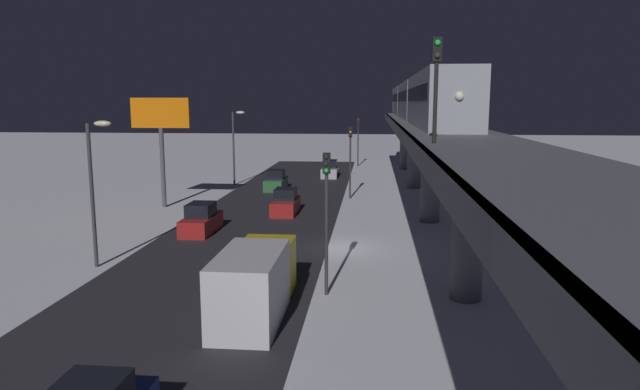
{
  "coord_description": "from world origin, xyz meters",
  "views": [
    {
      "loc": [
        -2.05,
        32.55,
        8.58
      ],
      "look_at": [
        2.15,
        -12.34,
        1.14
      ],
      "focal_mm": 31.79,
      "sensor_mm": 36.0,
      "label": 1
    }
  ],
  "objects_px": {
    "rail_signal": "(436,72)",
    "traffic_light_far": "(358,135)",
    "sedan_red_2": "(201,220)",
    "sedan_silver": "(330,170)",
    "traffic_light_near": "(326,203)",
    "commercial_billboard": "(161,124)",
    "sedan_red": "(286,203)",
    "sedan_green": "(276,182)",
    "traffic_light_mid": "(350,152)",
    "subway_train": "(417,100)",
    "box_truck": "(255,281)"
  },
  "relations": [
    {
      "from": "rail_signal",
      "to": "sedan_silver",
      "type": "bearing_deg",
      "value": -80.27
    },
    {
      "from": "sedan_green",
      "to": "traffic_light_mid",
      "type": "bearing_deg",
      "value": 149.1
    },
    {
      "from": "sedan_green",
      "to": "traffic_light_near",
      "type": "relative_size",
      "value": 0.67
    },
    {
      "from": "sedan_green",
      "to": "traffic_light_mid",
      "type": "distance_m",
      "value": 9.38
    },
    {
      "from": "sedan_silver",
      "to": "rail_signal",
      "type": "bearing_deg",
      "value": -80.27
    },
    {
      "from": "traffic_light_far",
      "to": "rail_signal",
      "type": "bearing_deg",
      "value": 94.63
    },
    {
      "from": "traffic_light_near",
      "to": "traffic_light_mid",
      "type": "relative_size",
      "value": 1.0
    },
    {
      "from": "rail_signal",
      "to": "traffic_light_mid",
      "type": "height_order",
      "value": "rail_signal"
    },
    {
      "from": "commercial_billboard",
      "to": "sedan_red",
      "type": "bearing_deg",
      "value": 170.44
    },
    {
      "from": "box_truck",
      "to": "subway_train",
      "type": "bearing_deg",
      "value": -104.5
    },
    {
      "from": "rail_signal",
      "to": "sedan_red_2",
      "type": "xyz_separation_m",
      "value": [
        13.65,
        -13.56,
        -8.92
      ]
    },
    {
      "from": "sedan_green",
      "to": "traffic_light_far",
      "type": "distance_m",
      "value": 22.9
    },
    {
      "from": "sedan_red",
      "to": "sedan_green",
      "type": "height_order",
      "value": "same"
    },
    {
      "from": "commercial_billboard",
      "to": "rail_signal",
      "type": "bearing_deg",
      "value": 131.18
    },
    {
      "from": "sedan_silver",
      "to": "sedan_red",
      "type": "distance_m",
      "value": 21.89
    },
    {
      "from": "sedan_silver",
      "to": "traffic_light_near",
      "type": "relative_size",
      "value": 0.66
    },
    {
      "from": "sedan_silver",
      "to": "sedan_green",
      "type": "height_order",
      "value": "same"
    },
    {
      "from": "sedan_green",
      "to": "traffic_light_mid",
      "type": "relative_size",
      "value": 0.67
    },
    {
      "from": "commercial_billboard",
      "to": "sedan_red_2",
      "type": "bearing_deg",
      "value": 123.75
    },
    {
      "from": "traffic_light_mid",
      "to": "commercial_billboard",
      "type": "height_order",
      "value": "commercial_billboard"
    },
    {
      "from": "sedan_red",
      "to": "traffic_light_mid",
      "type": "xyz_separation_m",
      "value": [
        -4.7,
        -7.4,
        3.4
      ]
    },
    {
      "from": "sedan_red",
      "to": "traffic_light_near",
      "type": "relative_size",
      "value": 0.66
    },
    {
      "from": "traffic_light_near",
      "to": "sedan_red_2",
      "type": "bearing_deg",
      "value": -51.17
    },
    {
      "from": "commercial_billboard",
      "to": "subway_train",
      "type": "bearing_deg",
      "value": -151.48
    },
    {
      "from": "sedan_silver",
      "to": "sedan_red",
      "type": "height_order",
      "value": "same"
    },
    {
      "from": "rail_signal",
      "to": "traffic_light_near",
      "type": "height_order",
      "value": "rail_signal"
    },
    {
      "from": "sedan_red_2",
      "to": "traffic_light_mid",
      "type": "distance_m",
      "value": 17.39
    },
    {
      "from": "sedan_red",
      "to": "traffic_light_mid",
      "type": "relative_size",
      "value": 0.66
    },
    {
      "from": "sedan_red",
      "to": "box_truck",
      "type": "distance_m",
      "value": 21.03
    },
    {
      "from": "subway_train",
      "to": "sedan_red_2",
      "type": "bearing_deg",
      "value": 52.58
    },
    {
      "from": "rail_signal",
      "to": "commercial_billboard",
      "type": "xyz_separation_m",
      "value": [
        19.43,
        -22.21,
        -2.89
      ]
    },
    {
      "from": "sedan_red_2",
      "to": "traffic_light_near",
      "type": "relative_size",
      "value": 0.69
    },
    {
      "from": "sedan_red_2",
      "to": "traffic_light_far",
      "type": "xyz_separation_m",
      "value": [
        -9.3,
        -40.15,
        3.4
      ]
    },
    {
      "from": "sedan_red",
      "to": "traffic_light_far",
      "type": "bearing_deg",
      "value": 81.95
    },
    {
      "from": "sedan_red_2",
      "to": "sedan_red",
      "type": "bearing_deg",
      "value": -123.68
    },
    {
      "from": "sedan_silver",
      "to": "traffic_light_mid",
      "type": "bearing_deg",
      "value": -78.63
    },
    {
      "from": "rail_signal",
      "to": "traffic_light_far",
      "type": "height_order",
      "value": "rail_signal"
    },
    {
      "from": "traffic_light_far",
      "to": "sedan_silver",
      "type": "bearing_deg",
      "value": 75.77
    },
    {
      "from": "sedan_silver",
      "to": "traffic_light_mid",
      "type": "xyz_separation_m",
      "value": [
        -2.9,
        14.42,
        3.41
      ]
    },
    {
      "from": "sedan_silver",
      "to": "sedan_green",
      "type": "relative_size",
      "value": 0.99
    },
    {
      "from": "sedan_silver",
      "to": "sedan_red",
      "type": "bearing_deg",
      "value": -94.72
    },
    {
      "from": "subway_train",
      "to": "traffic_light_near",
      "type": "bearing_deg",
      "value": 79.04
    },
    {
      "from": "sedan_red_2",
      "to": "traffic_light_far",
      "type": "bearing_deg",
      "value": -103.04
    },
    {
      "from": "subway_train",
      "to": "sedan_green",
      "type": "distance_m",
      "value": 15.87
    },
    {
      "from": "box_truck",
      "to": "traffic_light_mid",
      "type": "height_order",
      "value": "traffic_light_mid"
    },
    {
      "from": "sedan_green",
      "to": "commercial_billboard",
      "type": "distance_m",
      "value": 14.02
    },
    {
      "from": "rail_signal",
      "to": "commercial_billboard",
      "type": "relative_size",
      "value": 0.45
    },
    {
      "from": "traffic_light_mid",
      "to": "sedan_red_2",
      "type": "bearing_deg",
      "value": 56.96
    },
    {
      "from": "sedan_red",
      "to": "subway_train",
      "type": "bearing_deg",
      "value": 50.77
    },
    {
      "from": "subway_train",
      "to": "sedan_red",
      "type": "height_order",
      "value": "subway_train"
    }
  ]
}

